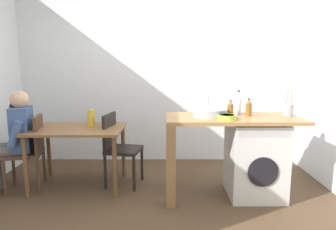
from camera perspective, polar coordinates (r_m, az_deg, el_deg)
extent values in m
plane|color=#4C3826|center=(3.24, -2.86, -17.83)|extent=(5.46, 5.46, 0.00)
cube|color=silver|center=(4.63, -1.95, 7.80)|extent=(4.60, 0.10, 2.70)
cube|color=brown|center=(3.76, -17.07, -2.60)|extent=(1.10, 0.76, 0.03)
cylinder|color=brown|center=(3.74, -25.72, -9.07)|extent=(0.05, 0.05, 0.71)
cylinder|color=brown|center=(3.43, -10.27, -9.88)|extent=(0.05, 0.05, 0.71)
cylinder|color=brown|center=(4.32, -21.96, -6.40)|extent=(0.05, 0.05, 0.71)
cylinder|color=brown|center=(4.05, -8.63, -6.81)|extent=(0.05, 0.05, 0.71)
cube|color=#4C3323|center=(3.96, -25.97, -6.64)|extent=(0.47, 0.47, 0.04)
cube|color=#4C3323|center=(3.87, -23.62, -3.41)|extent=(0.11, 0.38, 0.45)
cylinder|color=#4C3323|center=(3.91, -28.95, -10.54)|extent=(0.04, 0.04, 0.45)
cylinder|color=#4C3323|center=(4.24, -27.56, -8.92)|extent=(0.04, 0.04, 0.45)
cylinder|color=#4C3323|center=(3.82, -23.69, -10.60)|extent=(0.04, 0.04, 0.45)
cylinder|color=#4C3323|center=(4.16, -22.72, -8.93)|extent=(0.04, 0.04, 0.45)
cube|color=black|center=(3.75, -8.54, -6.63)|extent=(0.47, 0.47, 0.04)
cube|color=black|center=(3.76, -11.22, -3.14)|extent=(0.10, 0.38, 0.45)
cylinder|color=black|center=(3.93, -5.09, -9.24)|extent=(0.04, 0.04, 0.45)
cylinder|color=black|center=(3.61, -6.62, -11.02)|extent=(0.04, 0.04, 0.45)
cylinder|color=black|center=(4.04, -10.07, -8.84)|extent=(0.04, 0.04, 0.45)
cylinder|color=black|center=(3.72, -12.02, -10.50)|extent=(0.04, 0.04, 0.45)
cylinder|color=#595651|center=(3.91, -28.90, -6.30)|extent=(0.42, 0.22, 0.14)
cylinder|color=#595651|center=(4.08, -28.18, -5.63)|extent=(0.42, 0.22, 0.14)
cube|color=#3F598C|center=(3.90, -26.28, -2.39)|extent=(0.27, 0.37, 0.52)
cylinder|color=#3F598C|center=(3.70, -27.34, -3.26)|extent=(0.20, 0.13, 0.31)
cylinder|color=#3F598C|center=(4.10, -25.84, -2.00)|extent=(0.20, 0.13, 0.31)
sphere|color=tan|center=(3.85, -26.66, 2.65)|extent=(0.21, 0.21, 0.21)
sphere|color=black|center=(3.87, -27.43, 1.39)|extent=(0.12, 0.12, 0.12)
cube|color=#9E7042|center=(3.40, 12.35, -0.66)|extent=(1.50, 0.68, 0.04)
cube|color=olive|center=(3.15, 0.49, -9.87)|extent=(0.10, 0.10, 0.88)
cube|color=olive|center=(3.71, 0.40, -6.90)|extent=(0.10, 0.10, 0.88)
cube|color=silver|center=(3.57, 16.23, -8.09)|extent=(0.60, 0.60, 0.86)
cylinder|color=black|center=(3.31, 17.69, -10.36)|extent=(0.32, 0.02, 0.32)
cube|color=#B2B2B7|center=(3.20, 18.02, -3.34)|extent=(0.54, 0.01, 0.08)
cylinder|color=#9EA0A5|center=(3.34, 7.98, 0.43)|extent=(0.38, 0.38, 0.09)
cylinder|color=#B2B2B7|center=(3.50, 7.61, 2.43)|extent=(0.02, 0.02, 0.28)
cylinder|color=brown|center=(3.43, 11.78, 0.91)|extent=(0.07, 0.07, 0.13)
cone|color=brown|center=(3.42, 11.83, 2.30)|extent=(0.06, 0.06, 0.04)
cylinder|color=#262626|center=(3.42, 11.84, 2.72)|extent=(0.03, 0.03, 0.01)
cylinder|color=silver|center=(3.58, 13.24, 1.78)|extent=(0.07, 0.07, 0.20)
cone|color=silver|center=(3.56, 13.32, 3.83)|extent=(0.06, 0.06, 0.06)
cylinder|color=#262626|center=(3.56, 13.35, 4.46)|extent=(0.03, 0.03, 0.02)
cylinder|color=brown|center=(3.48, 15.14, 1.00)|extent=(0.07, 0.07, 0.14)
cone|color=brown|center=(3.46, 15.20, 2.51)|extent=(0.06, 0.06, 0.04)
cylinder|color=#262626|center=(3.46, 15.22, 2.97)|extent=(0.03, 0.03, 0.02)
cylinder|color=#A8C63D|center=(3.17, 11.16, -0.45)|extent=(0.20, 0.20, 0.06)
cylinder|color=olive|center=(3.17, 11.17, -0.20)|extent=(0.16, 0.16, 0.03)
cylinder|color=gray|center=(3.62, 22.02, 0.84)|extent=(0.11, 0.11, 0.13)
cylinder|color=#99724C|center=(3.60, 21.83, 3.15)|extent=(0.01, 0.04, 0.18)
cylinder|color=#99724C|center=(3.60, 22.52, 3.10)|extent=(0.01, 0.05, 0.18)
cylinder|color=gold|center=(3.79, -14.56, -0.56)|extent=(0.09, 0.09, 0.21)
cube|color=#B2B2B7|center=(3.29, 11.88, -0.55)|extent=(0.15, 0.06, 0.01)
cube|color=#262628|center=(3.29, 11.88, -0.55)|extent=(0.15, 0.06, 0.01)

